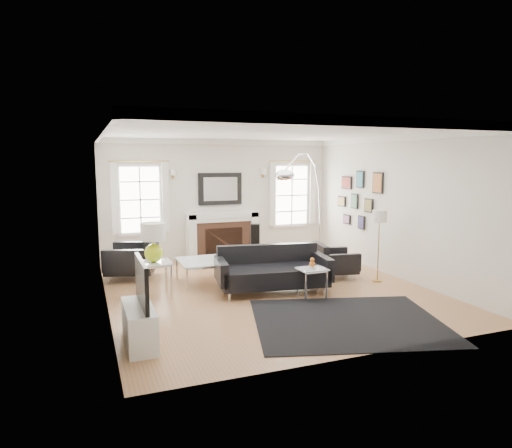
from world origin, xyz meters
name	(u,v)px	position (x,y,z in m)	size (l,w,h in m)	color
floor	(268,290)	(0.00, 0.00, 0.00)	(6.00, 6.00, 0.00)	#A16F43
back_wall	(220,199)	(0.00, 3.00, 1.40)	(5.50, 0.04, 2.80)	silver
front_wall	(367,240)	(0.00, -3.00, 1.40)	(5.50, 0.04, 2.80)	silver
left_wall	(104,220)	(-2.75, 0.00, 1.40)	(0.04, 6.00, 2.80)	silver
right_wall	(397,207)	(2.75, 0.00, 1.40)	(0.04, 6.00, 2.80)	silver
ceiling	(268,132)	(0.00, 0.00, 2.80)	(5.50, 6.00, 0.02)	white
crown_molding	(268,135)	(0.00, 0.00, 2.74)	(5.50, 6.00, 0.12)	white
fireplace	(223,236)	(0.00, 2.79, 0.54)	(1.70, 0.69, 1.11)	white
mantel_mirror	(220,189)	(0.00, 2.95, 1.65)	(1.05, 0.07, 0.75)	black
window_left	(140,199)	(-1.85, 2.95, 1.46)	(1.24, 0.15, 1.62)	white
window_right	(291,195)	(1.85, 2.95, 1.46)	(1.24, 0.15, 1.62)	white
gallery_wall	(358,196)	(2.72, 1.30, 1.53)	(0.04, 1.73, 1.29)	black
tv_unit	(140,319)	(-2.44, -1.70, 0.33)	(0.35, 1.00, 1.09)	white
area_rug	(348,321)	(0.46, -1.93, 0.01)	(2.66, 2.22, 0.01)	black
sofa	(272,271)	(0.06, -0.06, 0.35)	(2.09, 1.19, 0.65)	black
armchair_left	(135,259)	(-2.13, 1.70, 0.38)	(1.17, 1.24, 0.69)	black
armchair_right	(333,262)	(1.58, 0.39, 0.31)	(0.88, 0.95, 0.56)	black
coffee_table	(205,262)	(-0.92, 0.85, 0.41)	(0.99, 0.99, 0.44)	silver
side_table_left	(154,269)	(-1.97, 0.26, 0.50)	(0.56, 0.56, 0.61)	silver
nesting_table	(312,275)	(0.51, -0.73, 0.40)	(0.47, 0.39, 0.51)	silver
gourd_lamp	(153,240)	(-1.97, 0.26, 1.00)	(0.42, 0.42, 0.67)	#BEDB1B
orange_vase	(312,263)	(0.51, -0.73, 0.61)	(0.11, 0.11, 0.17)	#BD5D18
arc_floor_lamp	(304,204)	(1.39, 1.34, 1.39)	(1.81, 1.68, 2.56)	silver
stick_floor_lamp	(379,220)	(2.20, -0.21, 1.20)	(0.28, 0.28, 1.38)	#B68A3F
speaker_tower	(255,245)	(0.44, 1.79, 0.47)	(0.19, 0.19, 0.94)	black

